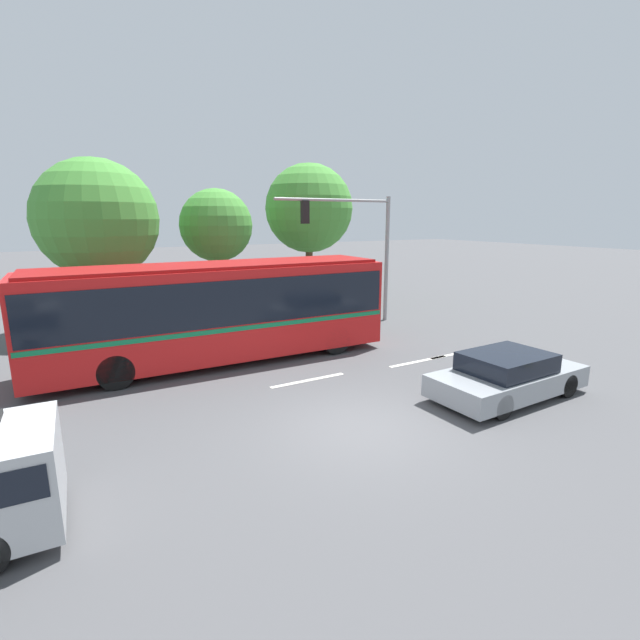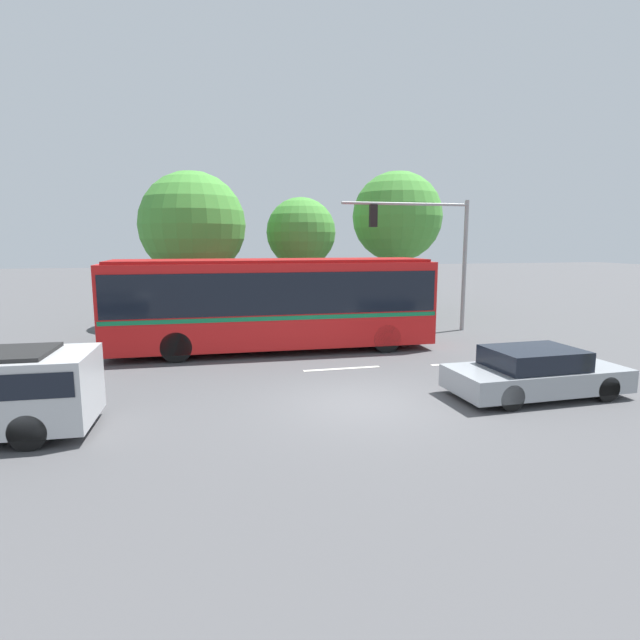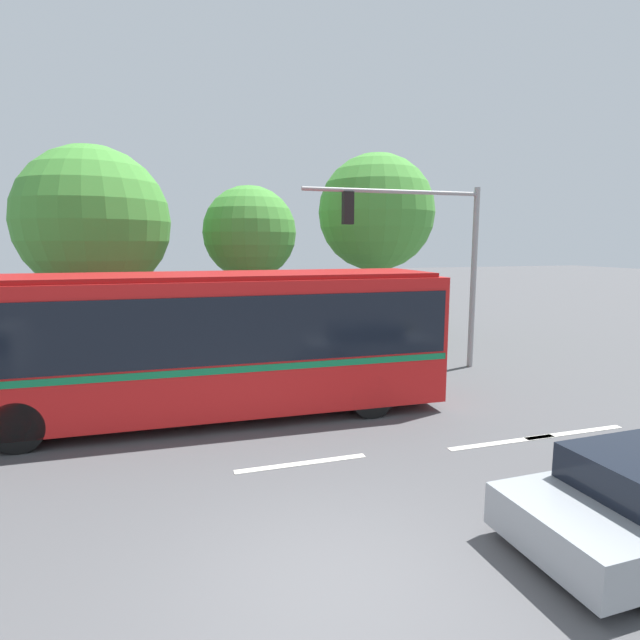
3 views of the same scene
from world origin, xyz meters
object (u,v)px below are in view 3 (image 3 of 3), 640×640
at_px(city_bus, 193,337).
at_px(traffic_light_pole, 432,246).
at_px(street_tree_left, 94,222).
at_px(street_tree_right, 376,213).
at_px(street_tree_centre, 250,233).

distance_m(city_bus, traffic_light_pole, 7.79).
xyz_separation_m(street_tree_left, street_tree_right, (10.66, 1.24, 0.55)).
height_order(street_tree_left, street_tree_centre, street_tree_left).
height_order(traffic_light_pole, street_tree_left, street_tree_left).
xyz_separation_m(street_tree_centre, street_tree_right, (5.33, 0.31, 0.86)).
relative_size(street_tree_left, street_tree_right, 0.94).
bearing_deg(street_tree_right, street_tree_centre, -176.64).
bearing_deg(traffic_light_pole, street_tree_centre, -51.24).
bearing_deg(city_bus, street_tree_right, 47.43).
bearing_deg(street_tree_right, street_tree_left, -173.39).
bearing_deg(street_tree_centre, traffic_light_pole, -51.24).
bearing_deg(traffic_light_pole, street_tree_left, -25.73).
bearing_deg(city_bus, street_tree_left, 112.37).
bearing_deg(street_tree_centre, street_tree_left, -170.17).
distance_m(city_bus, street_tree_centre, 8.73).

